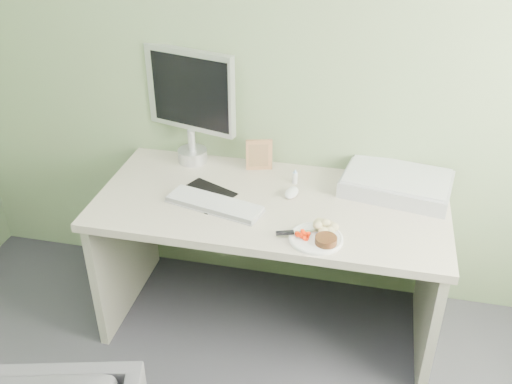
% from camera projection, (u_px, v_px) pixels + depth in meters
% --- Properties ---
extents(wall_back, '(3.50, 0.00, 3.50)m').
position_uv_depth(wall_back, '(289.00, 43.00, 2.60)').
color(wall_back, '#72845D').
rests_on(wall_back, floor).
extents(desk, '(1.60, 0.75, 0.73)m').
position_uv_depth(desk, '(270.00, 234.00, 2.70)').
color(desk, beige).
rests_on(desk, floor).
extents(plate, '(0.22, 0.22, 0.01)m').
position_uv_depth(plate, '(316.00, 238.00, 2.35)').
color(plate, white).
rests_on(plate, desk).
extents(steak, '(0.09, 0.09, 0.03)m').
position_uv_depth(steak, '(326.00, 240.00, 2.30)').
color(steak, black).
rests_on(steak, plate).
extents(potato_pile, '(0.11, 0.09, 0.05)m').
position_uv_depth(potato_pile, '(325.00, 224.00, 2.37)').
color(potato_pile, tan).
rests_on(potato_pile, plate).
extents(carrot_heap, '(0.06, 0.05, 0.03)m').
position_uv_depth(carrot_heap, '(302.00, 234.00, 2.33)').
color(carrot_heap, '#FF2B05').
rests_on(carrot_heap, plate).
extents(steak_knife, '(0.19, 0.08, 0.01)m').
position_uv_depth(steak_knife, '(292.00, 232.00, 2.35)').
color(steak_knife, silver).
rests_on(steak_knife, plate).
extents(mousepad, '(0.32, 0.30, 0.00)m').
position_uv_depth(mousepad, '(203.00, 195.00, 2.64)').
color(mousepad, black).
rests_on(mousepad, desk).
extents(keyboard, '(0.46, 0.23, 0.02)m').
position_uv_depth(keyboard, '(214.00, 203.00, 2.56)').
color(keyboard, white).
rests_on(keyboard, desk).
extents(computer_mouse, '(0.07, 0.11, 0.04)m').
position_uv_depth(computer_mouse, '(292.00, 193.00, 2.63)').
color(computer_mouse, white).
rests_on(computer_mouse, desk).
extents(photo_frame, '(0.13, 0.05, 0.16)m').
position_uv_depth(photo_frame, '(259.00, 155.00, 2.82)').
color(photo_frame, '#A5744D').
rests_on(photo_frame, desk).
extents(eyedrop_bottle, '(0.03, 0.03, 0.08)m').
position_uv_depth(eyedrop_bottle, '(295.00, 177.00, 2.73)').
color(eyedrop_bottle, white).
rests_on(eyedrop_bottle, desk).
extents(scanner, '(0.54, 0.40, 0.08)m').
position_uv_depth(scanner, '(396.00, 184.00, 2.66)').
color(scanner, '#A3A5AA').
rests_on(scanner, desk).
extents(monitor, '(0.48, 0.18, 0.58)m').
position_uv_depth(monitor, '(190.00, 100.00, 2.79)').
color(monitor, silver).
rests_on(monitor, desk).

